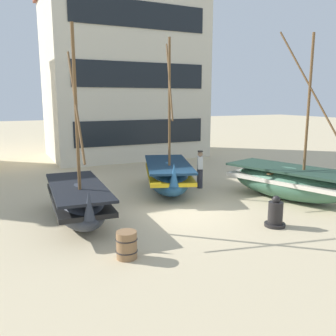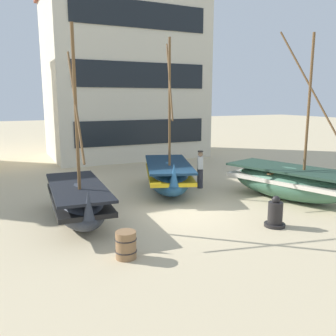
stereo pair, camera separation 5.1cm
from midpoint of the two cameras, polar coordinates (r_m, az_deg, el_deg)
The scene contains 8 objects.
ground_plane at distance 12.88m, azimuth 1.83°, elevation -6.89°, with size 120.00×120.00×0.00m, color #CCB78E.
fishing_boat_near_left at distance 12.14m, azimuth -14.20°, elevation -5.06°, with size 1.94×4.72×6.09m.
fishing_boat_centre_large at distance 15.06m, azimuth 18.53°, elevation -2.04°, with size 3.29×5.21×6.46m.
fishing_boat_far_right at distance 15.47m, azimuth -0.09°, elevation -1.18°, with size 3.24×4.95×6.29m.
fisherman_by_hull at distance 16.06m, azimuth 5.00°, elevation -0.27°, with size 0.35×0.42×1.68m.
capstan_winch at distance 11.80m, azimuth 16.55°, elevation -7.04°, with size 0.65×0.65×0.99m.
wooden_barrel at distance 9.24m, azimuth -6.74°, elevation -12.02°, with size 0.56×0.56×0.70m.
harbor_building_main at distance 25.55m, azimuth -7.11°, elevation 13.98°, with size 10.45×6.82×10.65m.
Camera 1 is at (-5.70, -10.86, 3.94)m, focal length 38.42 mm.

